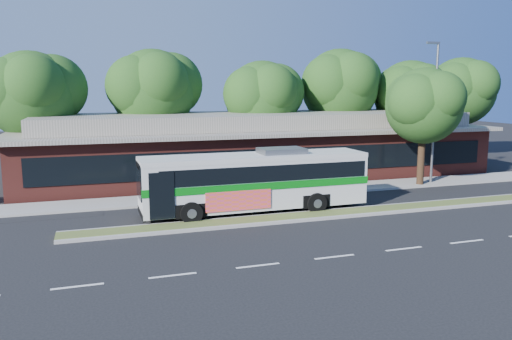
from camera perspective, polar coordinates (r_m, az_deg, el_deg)
name	(u,v)px	position (r m, az deg, el deg)	size (l,w,h in m)	color
ground	(343,218)	(24.58, 9.89, -5.40)	(120.00, 120.00, 0.00)	black
median_strip	(337,213)	(25.07, 9.25, -4.91)	(26.00, 1.10, 0.15)	#505E27
sidewalk	(292,191)	(30.20, 4.19, -2.42)	(44.00, 2.60, 0.12)	gray
plaza_building	(258,145)	(35.98, 0.24, 2.83)	(33.20, 11.20, 4.45)	maroon
lamp_post	(434,109)	(34.10, 19.70, 6.61)	(0.93, 0.18, 9.07)	slate
tree_bg_a	(38,93)	(36.22, -23.63, 8.04)	(6.47, 5.80, 8.63)	black
tree_bg_b	(159,89)	(37.38, -11.05, 9.07)	(6.69, 6.00, 9.00)	black
tree_bg_c	(267,96)	(38.25, 1.23, 8.41)	(6.24, 5.60, 8.26)	black
tree_bg_d	(344,86)	(42.02, 9.99, 9.48)	(6.91, 6.20, 9.37)	black
tree_bg_e	(413,94)	(44.31, 17.49, 8.30)	(6.47, 5.80, 8.50)	black
tree_bg_f	(464,90)	(48.81, 22.63, 8.45)	(6.69, 6.00, 8.92)	black
transit_bus	(256,177)	(24.95, 0.01, -0.84)	(11.46, 2.77, 3.20)	beige
sidewalk_tree	(427,104)	(33.47, 19.01, 7.15)	(5.29, 4.75, 7.48)	black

